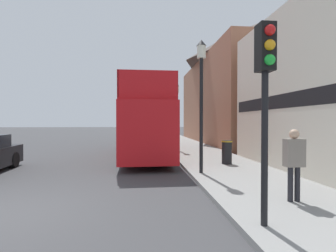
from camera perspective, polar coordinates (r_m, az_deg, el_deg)
ground_plane at (r=27.06m, az=-12.18°, el=-3.34°), size 144.00×144.00×0.00m
sidewalk at (r=24.16m, az=2.73°, el=-3.66°), size 3.60×108.00×0.14m
brick_terrace_rear at (r=25.81m, az=13.30°, el=7.92°), size 6.00×17.78×10.31m
tour_bus at (r=15.21m, az=-5.06°, el=0.33°), size 2.57×10.27×4.06m
parked_car_ahead_of_bus at (r=23.20m, az=-4.11°, el=-2.46°), size 1.86×4.37×1.33m
pedestrian_nearest at (r=6.85m, az=25.75°, el=-6.30°), size 0.44×0.24×1.70m
traffic_signal at (r=5.05m, az=20.49°, el=9.81°), size 0.28×0.42×3.62m
lamp_post_nearest at (r=9.74m, az=7.27°, el=9.55°), size 0.35×0.35×4.85m
lamp_post_second at (r=17.25m, az=1.84°, el=4.96°), size 0.35×0.35×4.44m
lamp_post_third at (r=24.89m, az=-0.26°, el=4.08°), size 0.35×0.35×4.68m
litter_bin at (r=11.96m, az=12.68°, el=-5.43°), size 0.48×0.48×1.04m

